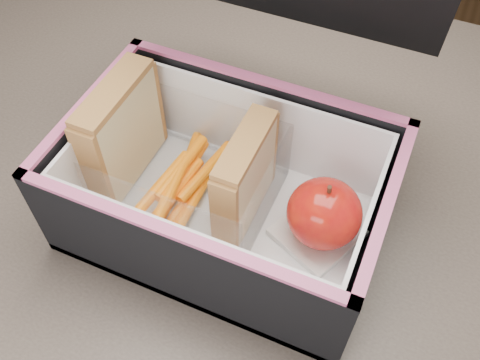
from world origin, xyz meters
name	(u,v)px	position (x,y,z in m)	size (l,w,h in m)	color
kitchen_table	(303,252)	(0.00, 0.00, 0.66)	(1.20, 0.80, 0.75)	brown
lunch_bag	(228,180)	(-0.07, -0.05, 0.82)	(0.30, 0.31, 0.27)	black
plastic_tub	(184,167)	(-0.13, -0.04, 0.80)	(0.18, 0.13, 0.07)	white
sandwich_left	(122,132)	(-0.19, -0.04, 0.82)	(0.03, 0.10, 0.12)	#D6C487
sandwich_right	(245,178)	(-0.06, -0.04, 0.82)	(0.03, 0.09, 0.10)	#D6C487
carrot_sticks	(181,186)	(-0.13, -0.05, 0.78)	(0.05, 0.14, 0.03)	orange
paper_napkin	(317,232)	(0.02, -0.04, 0.77)	(0.07, 0.07, 0.01)	white
red_apple	(324,213)	(0.02, -0.04, 0.80)	(0.08, 0.08, 0.08)	#9B040D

